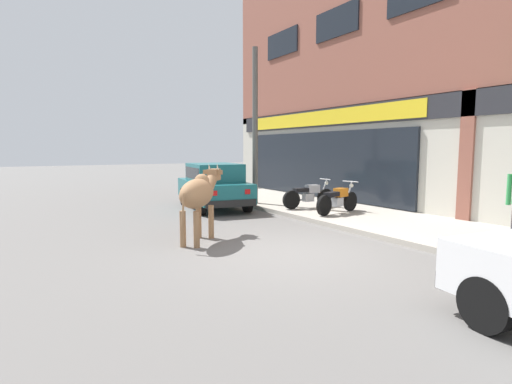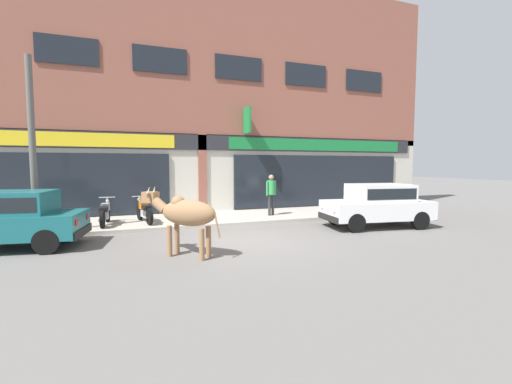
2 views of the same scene
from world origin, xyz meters
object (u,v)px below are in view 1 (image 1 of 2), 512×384
Objects in this scene: car_1 at (214,184)px; motorcycle_0 at (309,195)px; cow at (199,194)px; motorcycle_1 at (338,200)px; utility_pole at (255,127)px.

car_1 is 2.08× the size of motorcycle_0.
cow reaches higher than car_1.
motorcycle_1 is 3.82m from utility_pole.
utility_pole is (-3.03, -0.90, 2.15)m from motorcycle_1.
car_1 is 3.07m from motorcycle_0.
utility_pole is at bearing -154.34° from motorcycle_0.
motorcycle_1 is (3.34, 2.26, -0.30)m from car_1.
motorcycle_0 and motorcycle_1 have the same top height.
cow is 0.95× the size of motorcycle_1.
utility_pole is at bearing 76.91° from car_1.
cow is 0.45× the size of car_1.
motorcycle_0 is (2.10, 2.22, -0.30)m from car_1.
cow is 4.88m from motorcycle_0.
motorcycle_0 is at bearing -178.08° from motorcycle_1.
motorcycle_1 is at bearing 16.54° from utility_pole.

